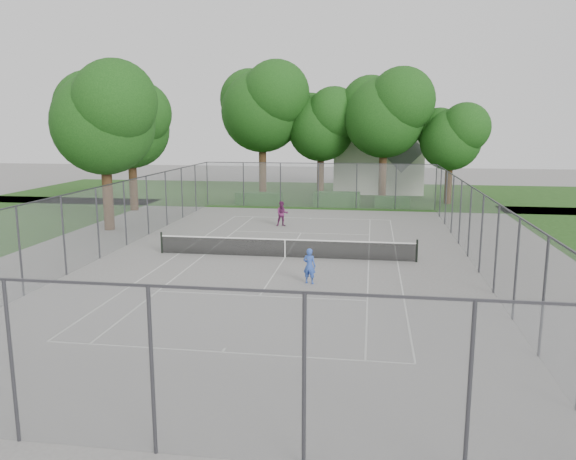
# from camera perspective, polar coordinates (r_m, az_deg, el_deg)

# --- Properties ---
(ground) EXTENTS (120.00, 120.00, 0.00)m
(ground) POSITION_cam_1_polar(r_m,az_deg,el_deg) (27.85, -0.30, -2.81)
(ground) COLOR slate
(ground) RESTS_ON ground
(grass_far) EXTENTS (60.00, 20.00, 0.00)m
(grass_far) POSITION_cam_1_polar(r_m,az_deg,el_deg) (53.32, 3.99, 3.69)
(grass_far) COLOR #1C4112
(grass_far) RESTS_ON ground
(court_markings) EXTENTS (11.03, 23.83, 0.01)m
(court_markings) POSITION_cam_1_polar(r_m,az_deg,el_deg) (27.85, -0.30, -2.79)
(court_markings) COLOR beige
(court_markings) RESTS_ON ground
(tennis_net) EXTENTS (12.87, 0.10, 1.10)m
(tennis_net) POSITION_cam_1_polar(r_m,az_deg,el_deg) (27.74, -0.31, -1.78)
(tennis_net) COLOR black
(tennis_net) RESTS_ON ground
(perimeter_fence) EXTENTS (18.08, 34.08, 3.52)m
(perimeter_fence) POSITION_cam_1_polar(r_m,az_deg,el_deg) (27.48, -0.31, 0.86)
(perimeter_fence) COLOR #38383D
(perimeter_fence) RESTS_ON ground
(tree_far_left) EXTENTS (8.32, 7.59, 11.96)m
(tree_far_left) POSITION_cam_1_polar(r_m,az_deg,el_deg) (50.67, -2.55, 12.65)
(tree_far_left) COLOR #382314
(tree_far_left) RESTS_ON ground
(tree_far_midleft) EXTENTS (6.74, 6.15, 9.69)m
(tree_far_midleft) POSITION_cam_1_polar(r_m,az_deg,el_deg) (50.08, 3.47, 10.87)
(tree_far_midleft) COLOR #382314
(tree_far_midleft) RESTS_ON ground
(tree_far_midright) EXTENTS (7.70, 7.03, 11.07)m
(tree_far_midright) POSITION_cam_1_polar(r_m,az_deg,el_deg) (48.03, 9.90, 11.88)
(tree_far_midright) COLOR #382314
(tree_far_midright) RESTS_ON ground
(tree_far_right) EXTENTS (5.72, 5.22, 8.22)m
(tree_far_right) POSITION_cam_1_polar(r_m,az_deg,el_deg) (48.06, 16.31, 9.27)
(tree_far_right) COLOR #382314
(tree_far_right) RESTS_ON ground
(tree_side_back) EXTENTS (6.67, 6.09, 9.58)m
(tree_side_back) POSITION_cam_1_polar(r_m,az_deg,el_deg) (44.22, -15.68, 10.43)
(tree_side_back) COLOR #382314
(tree_side_back) RESTS_ON ground
(tree_side_front) EXTENTS (7.14, 6.52, 10.27)m
(tree_side_front) POSITION_cam_1_polar(r_m,az_deg,el_deg) (36.25, -18.20, 11.05)
(tree_side_front) COLOR #382314
(tree_side_front) RESTS_ON ground
(hedge_left) EXTENTS (3.80, 1.14, 0.95)m
(hedge_left) POSITION_cam_1_polar(r_m,az_deg,el_deg) (46.38, -2.97, 3.23)
(hedge_left) COLOR #1D4D18
(hedge_left) RESTS_ON ground
(hedge_mid) EXTENTS (3.70, 1.06, 1.16)m
(hedge_mid) POSITION_cam_1_polar(r_m,az_deg,el_deg) (45.18, 4.98, 3.14)
(hedge_mid) COLOR #1D4D18
(hedge_mid) RESTS_ON ground
(hedge_right) EXTENTS (2.77, 1.01, 0.83)m
(hedge_right) POSITION_cam_1_polar(r_m,az_deg,el_deg) (45.52, 10.53, 2.85)
(hedge_right) COLOR #1D4D18
(hedge_right) RESTS_ON ground
(house) EXTENTS (8.28, 6.42, 10.31)m
(house) POSITION_cam_1_polar(r_m,az_deg,el_deg) (55.53, 9.21, 8.15)
(house) COLOR beige
(house) RESTS_ON ground
(girl_player) EXTENTS (0.62, 0.49, 1.50)m
(girl_player) POSITION_cam_1_polar(r_m,az_deg,el_deg) (23.23, 2.19, -3.66)
(girl_player) COLOR #2F50B1
(girl_player) RESTS_ON ground
(woman_player) EXTENTS (0.92, 0.79, 1.62)m
(woman_player) POSITION_cam_1_polar(r_m,az_deg,el_deg) (36.24, -0.60, 1.67)
(woman_player) COLOR #652151
(woman_player) RESTS_ON ground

